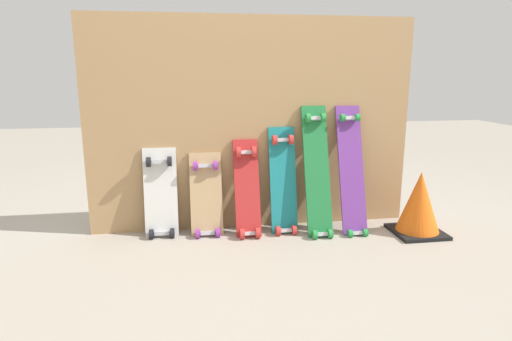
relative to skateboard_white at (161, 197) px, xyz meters
The scene contains 9 objects.
ground_plane 0.68m from the skateboard_white, ahead, with size 12.00×12.00×0.00m, color #A89E8E.
plywood_wall_panel 0.78m from the skateboard_white, ahead, with size 2.22×0.04×1.44m, color tan.
skateboard_white is the anchor object (origin of this frame).
skateboard_natural 0.30m from the skateboard_white, ahead, with size 0.21×0.21×0.61m.
skateboard_red 0.58m from the skateboard_white, ahead, with size 0.17×0.27×0.69m.
skateboard_teal 0.83m from the skateboard_white, ahead, with size 0.18×0.24×0.77m.
skateboard_green 1.06m from the skateboard_white, ahead, with size 0.17×0.34×0.92m.
skateboard_purple 1.30m from the skateboard_white, ahead, with size 0.17×0.34×0.92m.
traffic_cone 1.73m from the skateboard_white, ahead, with size 0.33×0.33×0.43m.
Camera 1 is at (-0.44, -2.86, 1.08)m, focal length 30.58 mm.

